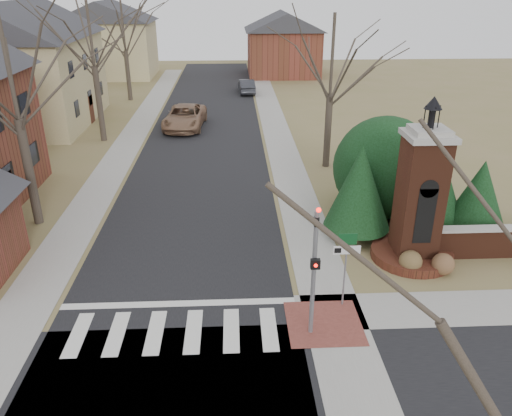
{
  "coord_description": "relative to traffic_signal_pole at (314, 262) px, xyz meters",
  "views": [
    {
      "loc": [
        1.97,
        -12.02,
        10.11
      ],
      "look_at": [
        2.83,
        6.0,
        1.88
      ],
      "focal_mm": 35.0,
      "sensor_mm": 36.0,
      "label": 1
    }
  ],
  "objects": [
    {
      "name": "ground",
      "position": [
        -4.3,
        -0.57,
        -2.59
      ],
      "size": [
        120.0,
        120.0,
        0.0
      ],
      "primitive_type": "plane",
      "color": "olive",
      "rests_on": "ground"
    },
    {
      "name": "main_street",
      "position": [
        -4.3,
        21.43,
        -2.58
      ],
      "size": [
        8.0,
        70.0,
        0.01
      ],
      "primitive_type": "cube",
      "color": "black",
      "rests_on": "ground"
    },
    {
      "name": "crosswalk_zone",
      "position": [
        -4.3,
        0.23,
        -2.58
      ],
      "size": [
        8.0,
        2.2,
        0.02
      ],
      "primitive_type": "cube",
      "color": "silver",
      "rests_on": "ground"
    },
    {
      "name": "stop_bar",
      "position": [
        -4.3,
        1.73,
        -2.58
      ],
      "size": [
        8.0,
        0.35,
        0.02
      ],
      "primitive_type": "cube",
      "color": "silver",
      "rests_on": "ground"
    },
    {
      "name": "sidewalk_right_main",
      "position": [
        0.9,
        21.43,
        -2.58
      ],
      "size": [
        2.0,
        60.0,
        0.02
      ],
      "primitive_type": "cube",
      "color": "gray",
      "rests_on": "ground"
    },
    {
      "name": "sidewalk_left",
      "position": [
        -9.5,
        21.43,
        -2.58
      ],
      "size": [
        2.0,
        60.0,
        0.02
      ],
      "primitive_type": "cube",
      "color": "gray",
      "rests_on": "ground"
    },
    {
      "name": "curb_apron",
      "position": [
        0.5,
        0.43,
        -2.57
      ],
      "size": [
        2.4,
        2.4,
        0.02
      ],
      "primitive_type": "cube",
      "color": "brown",
      "rests_on": "ground"
    },
    {
      "name": "traffic_signal_pole",
      "position": [
        0.0,
        0.0,
        0.0
      ],
      "size": [
        0.28,
        0.41,
        4.5
      ],
      "color": "slate",
      "rests_on": "ground"
    },
    {
      "name": "sign_post",
      "position": [
        1.29,
        1.41,
        -0.64
      ],
      "size": [
        0.9,
        0.07,
        2.75
      ],
      "color": "slate",
      "rests_on": "ground"
    },
    {
      "name": "brick_gate_monument",
      "position": [
        4.7,
        4.42,
        -0.42
      ],
      "size": [
        3.2,
        3.2,
        6.47
      ],
      "color": "#4F2517",
      "rests_on": "ground"
    },
    {
      "name": "house_stucco_left",
      "position": [
        -17.8,
        26.42,
        2.01
      ],
      "size": [
        9.8,
        12.8,
        9.28
      ],
      "color": "tan",
      "rests_on": "ground"
    },
    {
      "name": "house_distant_left",
      "position": [
        -16.31,
        47.42,
        1.66
      ],
      "size": [
        10.8,
        8.8,
        8.53
      ],
      "color": "tan",
      "rests_on": "ground"
    },
    {
      "name": "house_distant_right",
      "position": [
        3.69,
        47.42,
        1.06
      ],
      "size": [
        8.8,
        8.8,
        7.3
      ],
      "color": "brown",
      "rests_on": "ground"
    },
    {
      "name": "evergreen_near",
      "position": [
        2.9,
        6.43,
        -0.29
      ],
      "size": [
        2.8,
        2.8,
        4.1
      ],
      "color": "#473D33",
      "rests_on": "ground"
    },
    {
      "name": "evergreen_mid",
      "position": [
        6.2,
        7.63,
        0.01
      ],
      "size": [
        3.4,
        3.4,
        4.7
      ],
      "color": "#473D33",
      "rests_on": "ground"
    },
    {
      "name": "evergreen_far",
      "position": [
        8.2,
        6.63,
        -0.69
      ],
      "size": [
        2.4,
        2.4,
        3.3
      ],
      "color": "#473D33",
      "rests_on": "ground"
    },
    {
      "name": "evergreen_mass",
      "position": [
        4.7,
        8.93,
        -0.19
      ],
      "size": [
        4.8,
        4.8,
        4.8
      ],
      "primitive_type": "sphere",
      "color": "black",
      "rests_on": "ground"
    },
    {
      "name": "bare_tree_0",
      "position": [
        -11.3,
        8.43,
        5.11
      ],
      "size": [
        8.05,
        8.05,
        11.15
      ],
      "color": "#473D33",
      "rests_on": "ground"
    },
    {
      "name": "bare_tree_1",
      "position": [
        -11.3,
        21.43,
        5.44
      ],
      "size": [
        8.4,
        8.4,
        11.64
      ],
      "color": "#473D33",
      "rests_on": "ground"
    },
    {
      "name": "bare_tree_2",
      "position": [
        -11.8,
        34.43,
        4.44
      ],
      "size": [
        7.35,
        7.35,
        10.19
      ],
      "color": "#473D33",
      "rests_on": "ground"
    },
    {
      "name": "bare_tree_3",
      "position": [
        3.2,
        15.43,
        4.1
      ],
      "size": [
        7.0,
        7.0,
        9.7
      ],
      "color": "#473D33",
      "rests_on": "ground"
    },
    {
      "name": "pickup_truck",
      "position": [
        -5.9,
        24.42,
        -1.76
      ],
      "size": [
        3.19,
        6.12,
        1.65
      ],
      "primitive_type": "imported",
      "rotation": [
        0.0,
        0.0,
        -0.08
      ],
      "color": "#8B664B",
      "rests_on": "ground"
    },
    {
      "name": "distant_car",
      "position": [
        -0.9,
        36.97,
        -1.91
      ],
      "size": [
        1.71,
        4.22,
        1.36
      ],
      "primitive_type": "imported",
      "rotation": [
        0.0,
        0.0,
        3.21
      ],
      "color": "#313339",
      "rests_on": "ground"
    },
    {
      "name": "dry_shrub_left",
      "position": [
        4.3,
        3.43,
        -2.15
      ],
      "size": [
        0.87,
        0.87,
        0.87
      ],
      "primitive_type": "sphere",
      "color": "brown",
      "rests_on": "ground"
    },
    {
      "name": "dry_shrub_right",
      "position": [
        5.47,
        3.21,
        -2.16
      ],
      "size": [
        0.85,
        0.85,
        0.85
      ],
      "primitive_type": "sphere",
      "color": "brown",
      "rests_on": "ground"
    }
  ]
}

